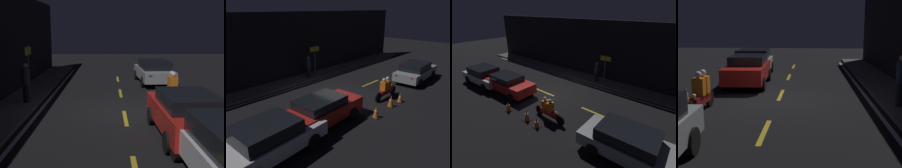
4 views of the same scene
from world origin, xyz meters
TOP-DOWN VIEW (x-y plane):
  - ground_plane at (0.00, 0.00)m, footprint 56.00×56.00m
  - raised_curb at (0.00, 4.48)m, footprint 28.00×1.70m
  - building_front at (0.00, 5.48)m, footprint 28.00×0.30m
  - lane_dash_b at (-5.50, 0.00)m, footprint 2.00×0.14m
  - lane_dash_c at (-1.00, 0.00)m, footprint 2.00×0.14m
  - lane_dash_d at (3.50, 0.00)m, footprint 2.00×0.14m
  - lane_dash_e at (8.00, 0.00)m, footprint 2.00×0.14m
  - lane_solid_kerb at (0.00, 3.38)m, footprint 25.20×0.14m
  - sedan_white at (-6.06, -2.05)m, footprint 4.20×2.19m
  - taxi_red at (-3.05, -1.73)m, footprint 4.22×1.98m
  - hatchback_silver at (6.44, -2.12)m, footprint 4.52×2.07m
  - motorcycle at (1.75, -2.29)m, footprint 2.27×0.37m
  - traffic_cone_near at (-0.82, -3.30)m, footprint 0.42×0.42m
  - traffic_cone_mid at (0.87, -3.18)m, footprint 0.43×0.43m
  - traffic_cone_far at (1.81, -3.27)m, footprint 0.39×0.39m
  - pedestrian at (1.05, 4.15)m, footprint 0.34×0.34m
  - shop_sign at (1.76, 4.20)m, footprint 0.90×0.08m

SIDE VIEW (x-z plane):
  - ground_plane at x=0.00m, z-range 0.00..0.00m
  - lane_solid_kerb at x=0.00m, z-range 0.00..0.01m
  - lane_dash_b at x=-5.50m, z-range 0.00..0.01m
  - lane_dash_c at x=-1.00m, z-range 0.00..0.01m
  - lane_dash_d at x=3.50m, z-range 0.00..0.01m
  - lane_dash_e at x=8.00m, z-range 0.00..0.01m
  - raised_curb at x=0.00m, z-range 0.00..0.14m
  - traffic_cone_far at x=1.81m, z-range -0.01..0.57m
  - traffic_cone_near at x=-0.82m, z-range -0.01..0.64m
  - traffic_cone_mid at x=0.87m, z-range -0.01..0.69m
  - motorcycle at x=1.75m, z-range -0.05..1.32m
  - taxi_red at x=-3.05m, z-range 0.05..1.45m
  - hatchback_silver at x=6.44m, z-range 0.05..1.46m
  - sedan_white at x=-6.06m, z-range 0.05..1.49m
  - pedestrian at x=1.05m, z-range 0.16..1.85m
  - shop_sign at x=1.76m, z-range 0.63..3.03m
  - building_front at x=0.00m, z-range 0.00..5.10m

